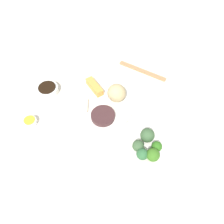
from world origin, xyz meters
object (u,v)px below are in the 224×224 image
Objects in this scene: broccoli_plate at (147,149)px; sauce_ramekin_hot_mustard at (30,122)px; main_plate at (99,104)px; soy_sauce_bowl at (48,90)px; chopsticks_pair at (142,71)px.

broccoli_plate is 0.47m from sauce_ramekin_hot_mustard.
main_plate is at bearing 61.70° from broccoli_plate.
main_plate is 0.28m from broccoli_plate.
soy_sauce_bowl is at bearing 5.33° from sauce_ramekin_hot_mustard.
sauce_ramekin_hot_mustard is (-0.17, -0.02, -0.00)m from soy_sauce_bowl.
main_plate is at bearing 155.35° from chopsticks_pair.
soy_sauce_bowl is 0.39× the size of chopsticks_pair.
chopsticks_pair is at bearing 18.37° from broccoli_plate.
soy_sauce_bowl is 1.73× the size of sauce_ramekin_hot_mustard.
broccoli_plate reaches higher than chopsticks_pair.
broccoli_plate is at bearing -118.30° from main_plate.
broccoli_plate is 0.50m from soy_sauce_bowl.
main_plate is 1.26× the size of chopsticks_pair.
main_plate reaches higher than chopsticks_pair.
soy_sauce_bowl is 0.45m from chopsticks_pair.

